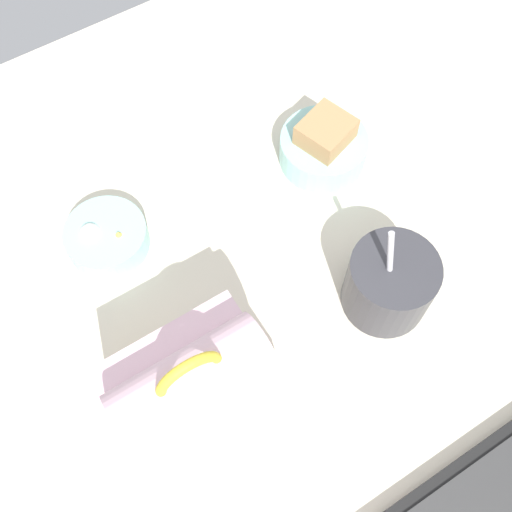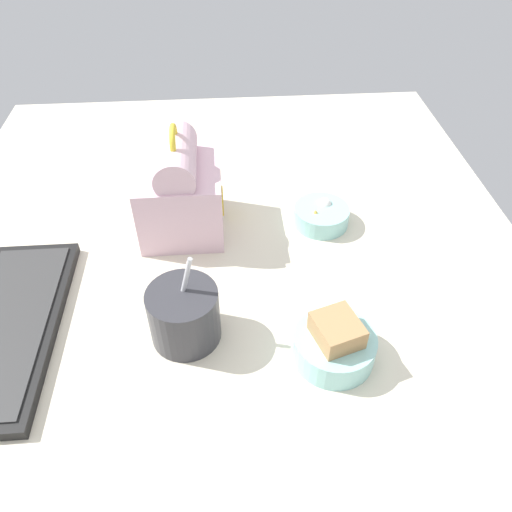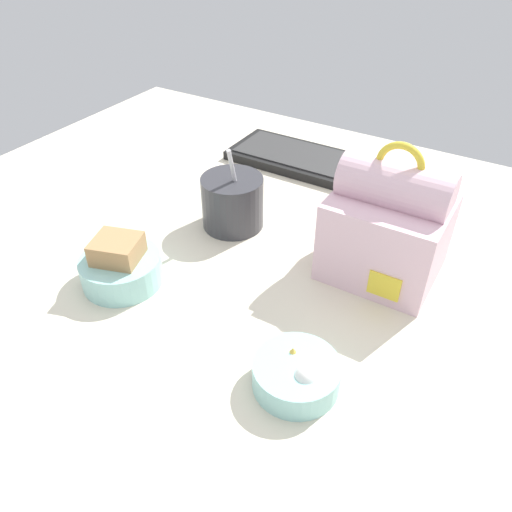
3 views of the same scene
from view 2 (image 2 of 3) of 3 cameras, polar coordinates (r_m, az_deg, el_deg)
The scene contains 6 objects.
desk_surface at distance 86.49cm, azimuth -2.94°, elevation -3.00°, with size 140.00×110.00×2.00cm.
keyboard at distance 85.77cm, azimuth -26.23°, elevation -7.31°, with size 36.46×14.26×2.10cm.
lunch_bag at distance 92.18cm, azimuth -8.57°, elevation 7.34°, with size 16.35×15.16×21.34cm.
soup_cup at distance 74.59cm, azimuth -8.11°, elevation -6.59°, with size 10.54×10.54×15.13cm.
bento_bowl_sandwich at distance 73.64cm, azimuth 9.08°, elevation -9.91°, with size 11.93×11.93×7.73cm.
bento_bowl_snacks at distance 96.50cm, azimuth 7.53°, elevation 4.65°, with size 10.53×10.53×4.62cm.
Camera 2 is at (-60.64, 0.14, 62.67)cm, focal length 35.00 mm.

